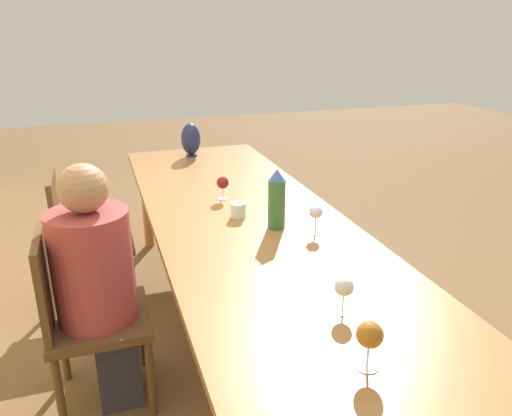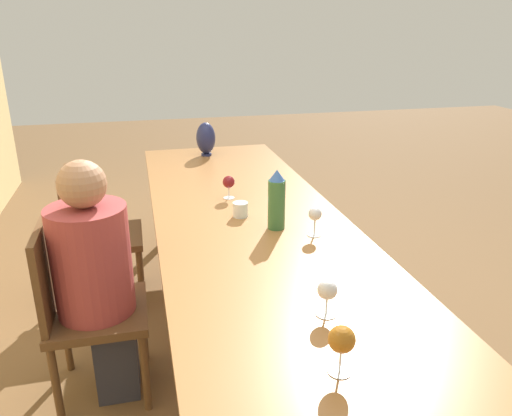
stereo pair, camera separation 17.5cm
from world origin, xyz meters
TOP-DOWN VIEW (x-y plane):
  - ground_plane at (0.00, 0.00)m, footprint 14.00×14.00m
  - dining_table at (0.00, 0.00)m, footprint 3.14×0.96m
  - water_bottle at (-0.15, -0.09)m, footprint 0.08×0.08m
  - water_tumbler at (0.04, 0.04)m, footprint 0.08×0.08m
  - vase at (1.32, 0.04)m, footprint 0.14×0.14m
  - wine_glass_0 at (-1.22, 0.02)m, footprint 0.08×0.08m
  - wine_glass_1 at (-0.93, -0.05)m, footprint 0.07×0.07m
  - wine_glass_2 at (-0.28, -0.24)m, footprint 0.06×0.06m
  - wine_glass_3 at (0.33, 0.05)m, footprint 0.07×0.07m
  - chair_near at (-0.20, 0.84)m, footprint 0.44×0.44m
  - chair_far at (0.68, 0.84)m, footprint 0.44×0.44m
  - person_near at (-0.20, 0.75)m, footprint 0.35×0.35m

SIDE VIEW (x-z plane):
  - ground_plane at x=0.00m, z-range 0.00..0.00m
  - chair_near at x=-0.20m, z-range 0.04..0.90m
  - chair_far at x=0.68m, z-range 0.04..0.90m
  - person_near at x=-0.20m, z-range 0.04..1.19m
  - dining_table at x=0.00m, z-range 0.31..1.06m
  - water_tumbler at x=0.04m, z-range 0.75..0.82m
  - wine_glass_1 at x=-0.93m, z-range 0.77..0.90m
  - wine_glass_3 at x=0.33m, z-range 0.77..0.90m
  - wine_glass_2 at x=-0.28m, z-range 0.78..0.92m
  - wine_glass_0 at x=-1.22m, z-range 0.78..0.93m
  - vase at x=1.32m, z-range 0.75..1.00m
  - water_bottle at x=-0.15m, z-range 0.74..1.04m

